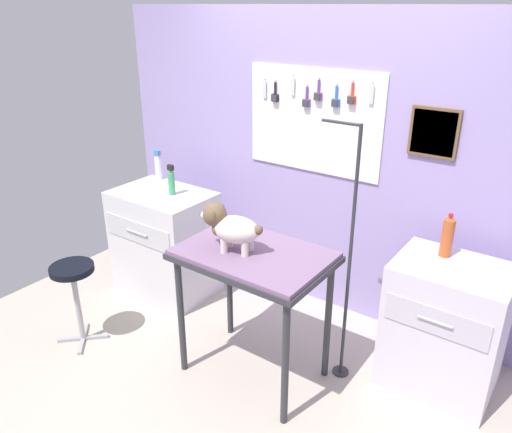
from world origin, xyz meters
The scene contains 11 objects.
ground centered at (0.00, 0.00, -0.02)m, with size 4.40×4.00×0.04m, color #B3A799.
rear_wall_panel centered at (0.00, 1.28, 1.16)m, with size 4.00×0.11×2.30m.
grooming_table centered at (0.08, 0.20, 0.81)m, with size 0.93×0.63×0.92m.
grooming_arm centered at (0.55, 0.54, 0.80)m, with size 0.30×0.11×1.70m.
dog centered at (-0.05, 0.13, 1.07)m, with size 0.40×0.25×0.29m.
counter_left centered at (-1.16, 0.64, 0.45)m, with size 0.80×0.58×0.89m.
cabinet_right centered at (1.11, 0.83, 0.43)m, with size 0.68×0.54×0.87m.
stool centered at (-1.16, -0.26, 0.50)m, with size 0.30×0.30×0.62m.
spray_bottle_short centered at (-1.42, 0.87, 1.01)m, with size 0.06×0.06×0.26m.
spray_bottle_tall centered at (-1.06, 0.66, 1.00)m, with size 0.05×0.05×0.25m.
soda_bottle centered at (1.01, 0.93, 1.00)m, with size 0.07×0.07×0.28m.
Camera 1 is at (1.66, -1.97, 2.30)m, focal length 34.85 mm.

